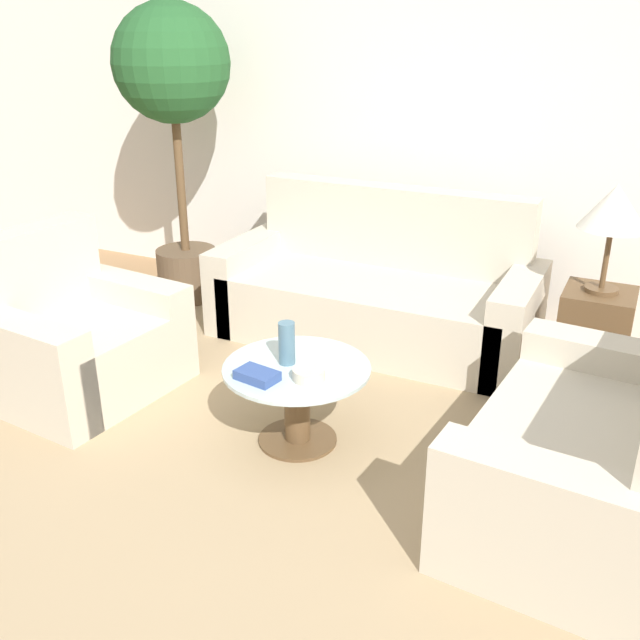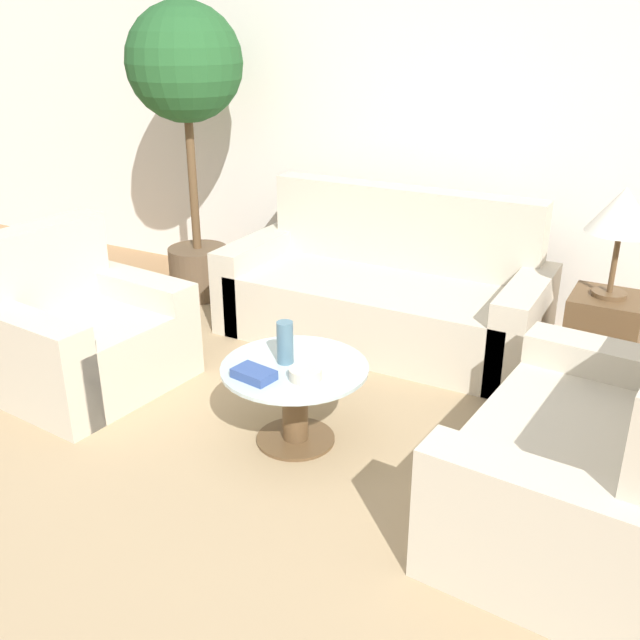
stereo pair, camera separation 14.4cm
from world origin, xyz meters
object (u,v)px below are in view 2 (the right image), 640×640
object	(u,v)px
sofa_main	(386,294)
table_lamp	(623,213)
coffee_table	(295,393)
bowl	(305,374)
armchair	(82,337)
book_stack	(254,374)
potted_plant	(187,93)
loveseat	(598,466)
vase	(285,342)

from	to	relation	value
sofa_main	table_lamp	size ratio (longest dim) A/B	3.40
coffee_table	bowl	bearing A→B (deg)	-39.30
armchair	book_stack	distance (m)	1.27
sofa_main	armchair	world-z (taller)	sofa_main
armchair	potted_plant	xyz separation A→B (m)	(-0.29, 1.43, 1.17)
coffee_table	bowl	world-z (taller)	bowl
loveseat	book_stack	distance (m)	1.49
armchair	loveseat	world-z (taller)	loveseat
vase	book_stack	bearing A→B (deg)	-100.81
sofa_main	book_stack	xyz separation A→B (m)	(0.03, -1.56, 0.15)
bowl	loveseat	bearing A→B (deg)	5.16
potted_plant	sofa_main	bearing A→B (deg)	-0.69
armchair	vase	size ratio (longest dim) A/B	4.85
loveseat	vase	world-z (taller)	loveseat
bowl	book_stack	distance (m)	0.23
bowl	vase	bearing A→B (deg)	148.55
loveseat	book_stack	size ratio (longest dim) A/B	6.86
armchair	potted_plant	world-z (taller)	potted_plant
sofa_main	loveseat	world-z (taller)	sofa_main
book_stack	sofa_main	bearing A→B (deg)	100.54
book_stack	vase	bearing A→B (deg)	88.53
armchair	bowl	bearing A→B (deg)	-86.54
armchair	bowl	size ratio (longest dim) A/B	6.72
potted_plant	book_stack	size ratio (longest dim) A/B	9.89
sofa_main	table_lamp	bearing A→B (deg)	-3.11
sofa_main	vase	size ratio (longest dim) A/B	9.70
armchair	loveseat	xyz separation A→B (m)	(2.71, 0.07, 0.00)
sofa_main	bowl	xyz separation A→B (m)	(0.24, -1.46, 0.15)
sofa_main	armchair	bearing A→B (deg)	-130.79
loveseat	book_stack	xyz separation A→B (m)	(-1.47, -0.22, 0.15)
book_stack	coffee_table	bearing A→B (deg)	73.07
armchair	vase	xyz separation A→B (m)	(1.29, 0.05, 0.23)
sofa_main	armchair	distance (m)	1.86
loveseat	coffee_table	distance (m)	1.37
bowl	book_stack	size ratio (longest dim) A/B	0.73
loveseat	table_lamp	xyz separation A→B (m)	(-0.18, 1.27, 0.71)
bowl	table_lamp	bearing A→B (deg)	52.00
book_stack	potted_plant	bearing A→B (deg)	143.52
loveseat	armchair	bearing A→B (deg)	-83.75
coffee_table	book_stack	world-z (taller)	book_stack
armchair	potted_plant	size ratio (longest dim) A/B	0.49
coffee_table	sofa_main	bearing A→B (deg)	95.41
loveseat	potted_plant	world-z (taller)	potted_plant
sofa_main	loveseat	size ratio (longest dim) A/B	1.42
potted_plant	bowl	bearing A→B (deg)	-40.23
vase	bowl	size ratio (longest dim) A/B	1.39
armchair	bowl	distance (m)	1.46
coffee_table	table_lamp	size ratio (longest dim) A/B	1.19
coffee_table	bowl	xyz separation A→B (m)	(0.11, -0.09, 0.17)
sofa_main	bowl	bearing A→B (deg)	-80.72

